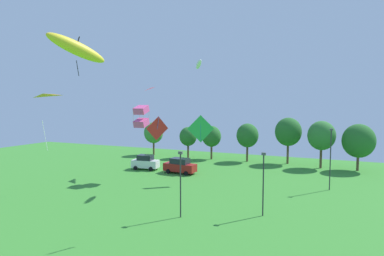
# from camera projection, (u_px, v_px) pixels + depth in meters

# --- Properties ---
(kite_flying_1) EXTENTS (3.54, 4.13, 4.88)m
(kite_flying_1) POSITION_uv_depth(u_px,v_px,m) (33.00, 110.00, 33.23)
(kite_flying_1) COLOR orange
(kite_flying_4) EXTENTS (1.01, 1.60, 1.84)m
(kite_flying_4) POSITION_uv_depth(u_px,v_px,m) (157.00, 128.00, 22.58)
(kite_flying_4) COLOR red
(kite_flying_5) EXTENTS (2.95, 5.14, 3.50)m
(kite_flying_5) POSITION_uv_depth(u_px,v_px,m) (77.00, 49.00, 24.22)
(kite_flying_5) COLOR yellow
(kite_flying_6) EXTENTS (3.01, 1.72, 3.44)m
(kite_flying_6) POSITION_uv_depth(u_px,v_px,m) (201.00, 129.00, 37.62)
(kite_flying_6) COLOR green
(kite_flying_8) EXTENTS (2.47, 2.47, 0.57)m
(kite_flying_8) POSITION_uv_depth(u_px,v_px,m) (143.00, 97.00, 42.17)
(kite_flying_8) COLOR red
(kite_flying_9) EXTENTS (1.75, 2.29, 1.21)m
(kite_flying_9) POSITION_uv_depth(u_px,v_px,m) (199.00, 64.00, 35.60)
(kite_flying_9) COLOR white
(kite_flying_10) EXTENTS (1.58, 1.76, 2.95)m
(kite_flying_10) POSITION_uv_depth(u_px,v_px,m) (141.00, 116.00, 38.85)
(kite_flying_10) COLOR #E54C93
(parked_car_leftmost) EXTENTS (4.23, 2.30, 2.25)m
(parked_car_leftmost) POSITION_uv_depth(u_px,v_px,m) (145.00, 162.00, 45.76)
(parked_car_leftmost) COLOR silver
(parked_car_leftmost) RESTS_ON ground
(parked_car_second_from_left) EXTENTS (4.82, 2.24, 2.19)m
(parked_car_second_from_left) POSITION_uv_depth(u_px,v_px,m) (180.00, 166.00, 43.15)
(parked_car_second_from_left) COLOR maroon
(parked_car_second_from_left) RESTS_ON ground
(light_post_0) EXTENTS (0.36, 0.20, 5.65)m
(light_post_0) POSITION_uv_depth(u_px,v_px,m) (263.00, 180.00, 26.23)
(light_post_0) COLOR #2D2D33
(light_post_0) RESTS_ON ground
(light_post_1) EXTENTS (0.36, 0.20, 7.14)m
(light_post_1) POSITION_uv_depth(u_px,v_px,m) (330.00, 156.00, 34.32)
(light_post_1) COLOR #2D2D33
(light_post_1) RESTS_ON ground
(light_post_2) EXTENTS (0.36, 0.20, 5.80)m
(light_post_2) POSITION_uv_depth(u_px,v_px,m) (180.00, 180.00, 25.89)
(light_post_2) COLOR #2D2D33
(light_post_2) RESTS_ON ground
(treeline_tree_0) EXTENTS (3.77, 3.77, 6.51)m
(treeline_tree_0) POSITION_uv_depth(u_px,v_px,m) (154.00, 133.00, 59.19)
(treeline_tree_0) COLOR brown
(treeline_tree_0) RESTS_ON ground
(treeline_tree_1) EXTENTS (3.22, 3.22, 5.81)m
(treeline_tree_1) POSITION_uv_depth(u_px,v_px,m) (188.00, 137.00, 55.76)
(treeline_tree_1) COLOR brown
(treeline_tree_1) RESTS_ON ground
(treeline_tree_2) EXTENTS (3.47, 3.47, 6.10)m
(treeline_tree_2) POSITION_uv_depth(u_px,v_px,m) (212.00, 136.00, 54.43)
(treeline_tree_2) COLOR brown
(treeline_tree_2) RESTS_ON ground
(treeline_tree_3) EXTENTS (3.80, 3.80, 6.68)m
(treeline_tree_3) POSITION_uv_depth(u_px,v_px,m) (247.00, 136.00, 52.07)
(treeline_tree_3) COLOR brown
(treeline_tree_3) RESTS_ON ground
(treeline_tree_4) EXTENTS (4.32, 4.32, 7.78)m
(treeline_tree_4) POSITION_uv_depth(u_px,v_px,m) (288.00, 132.00, 49.99)
(treeline_tree_4) COLOR brown
(treeline_tree_4) RESTS_ON ground
(treeline_tree_5) EXTENTS (4.15, 4.15, 7.40)m
(treeline_tree_5) POSITION_uv_depth(u_px,v_px,m) (321.00, 136.00, 46.48)
(treeline_tree_5) COLOR brown
(treeline_tree_5) RESTS_ON ground
(treeline_tree_6) EXTENTS (4.59, 4.59, 7.05)m
(treeline_tree_6) POSITION_uv_depth(u_px,v_px,m) (359.00, 141.00, 44.57)
(treeline_tree_6) COLOR brown
(treeline_tree_6) RESTS_ON ground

